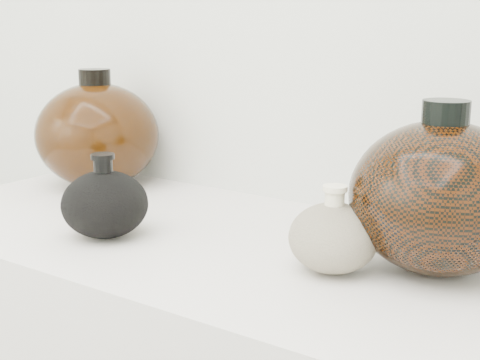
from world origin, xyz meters
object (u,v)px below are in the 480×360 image
Objects in this scene: left_round_pot at (98,134)px; cream_gourd_vase at (333,237)px; right_round_pot at (440,196)px; black_gourd_vase at (105,203)px.

cream_gourd_vase is at bearing -14.74° from left_round_pot.
right_round_pot is (0.72, -0.08, -0.00)m from left_round_pot.
right_round_pot is at bearing 36.06° from cream_gourd_vase.
black_gourd_vase is 0.49m from right_round_pot.
right_round_pot is at bearing -6.21° from left_round_pot.
black_gourd_vase is 0.34m from left_round_pot.
right_round_pot is (0.11, 0.08, 0.05)m from cream_gourd_vase.
left_round_pot is 0.99× the size of right_round_pot.
cream_gourd_vase is at bearing 10.63° from black_gourd_vase.
black_gourd_vase is 0.36m from cream_gourd_vase.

